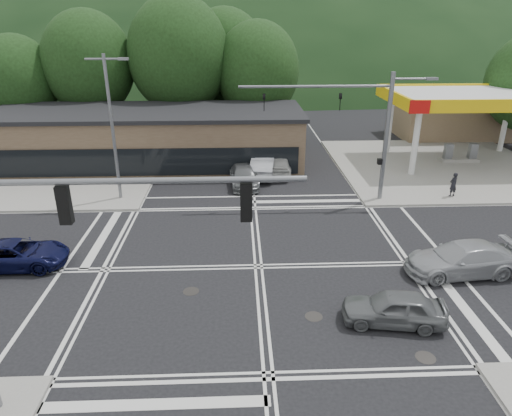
{
  "coord_description": "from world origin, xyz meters",
  "views": [
    {
      "loc": [
        -0.89,
        -18.81,
        10.87
      ],
      "look_at": [
        0.04,
        3.86,
        1.4
      ],
      "focal_mm": 32.0,
      "sensor_mm": 36.0,
      "label": 1
    }
  ],
  "objects_px": {
    "car_blue_west": "(17,254)",
    "car_silver_east": "(462,259)",
    "car_queue_a": "(263,166)",
    "car_queue_b": "(278,163)",
    "car_northbound": "(244,176)",
    "pedestrian": "(453,184)",
    "car_grey_center": "(394,308)"
  },
  "relations": [
    {
      "from": "car_queue_a",
      "to": "car_northbound",
      "type": "relative_size",
      "value": 1.04
    },
    {
      "from": "car_queue_a",
      "to": "pedestrian",
      "type": "bearing_deg",
      "value": 165.38
    },
    {
      "from": "car_northbound",
      "to": "pedestrian",
      "type": "height_order",
      "value": "pedestrian"
    },
    {
      "from": "car_blue_west",
      "to": "car_queue_a",
      "type": "distance_m",
      "value": 17.92
    },
    {
      "from": "car_silver_east",
      "to": "car_queue_a",
      "type": "distance_m",
      "value": 16.66
    },
    {
      "from": "car_grey_center",
      "to": "car_silver_east",
      "type": "height_order",
      "value": "car_silver_east"
    },
    {
      "from": "car_blue_west",
      "to": "car_silver_east",
      "type": "xyz_separation_m",
      "value": [
        20.56,
        -1.48,
        0.1
      ]
    },
    {
      "from": "car_blue_west",
      "to": "car_grey_center",
      "type": "height_order",
      "value": "car_grey_center"
    },
    {
      "from": "car_grey_center",
      "to": "car_northbound",
      "type": "xyz_separation_m",
      "value": [
        -5.45,
        16.01,
        -0.0
      ]
    },
    {
      "from": "car_queue_b",
      "to": "car_northbound",
      "type": "bearing_deg",
      "value": 48.63
    },
    {
      "from": "car_grey_center",
      "to": "car_queue_b",
      "type": "height_order",
      "value": "car_queue_b"
    },
    {
      "from": "car_grey_center",
      "to": "car_silver_east",
      "type": "distance_m",
      "value": 5.54
    },
    {
      "from": "car_blue_west",
      "to": "pedestrian",
      "type": "bearing_deg",
      "value": -73.6
    },
    {
      "from": "car_queue_a",
      "to": "car_queue_b",
      "type": "distance_m",
      "value": 1.26
    },
    {
      "from": "car_queue_b",
      "to": "car_grey_center",
      "type": "bearing_deg",
      "value": 104.14
    },
    {
      "from": "car_silver_east",
      "to": "pedestrian",
      "type": "distance_m",
      "value": 10.09
    },
    {
      "from": "car_queue_a",
      "to": "car_queue_b",
      "type": "bearing_deg",
      "value": -148.13
    },
    {
      "from": "car_queue_a",
      "to": "car_northbound",
      "type": "xyz_separation_m",
      "value": [
        -1.5,
        -1.99,
        -0.12
      ]
    },
    {
      "from": "pedestrian",
      "to": "car_grey_center",
      "type": "bearing_deg",
      "value": 36.13
    },
    {
      "from": "car_northbound",
      "to": "pedestrian",
      "type": "relative_size",
      "value": 2.87
    },
    {
      "from": "car_silver_east",
      "to": "pedestrian",
      "type": "height_order",
      "value": "pedestrian"
    },
    {
      "from": "car_northbound",
      "to": "car_grey_center",
      "type": "bearing_deg",
      "value": -75.7
    },
    {
      "from": "car_northbound",
      "to": "pedestrian",
      "type": "bearing_deg",
      "value": -17.58
    },
    {
      "from": "car_silver_east",
      "to": "pedestrian",
      "type": "relative_size",
      "value": 3.23
    },
    {
      "from": "car_blue_west",
      "to": "car_queue_b",
      "type": "xyz_separation_m",
      "value": [
        13.49,
        13.5,
        0.17
      ]
    },
    {
      "from": "pedestrian",
      "to": "car_silver_east",
      "type": "bearing_deg",
      "value": 46.18
    },
    {
      "from": "car_silver_east",
      "to": "car_queue_b",
      "type": "distance_m",
      "value": 16.57
    },
    {
      "from": "car_silver_east",
      "to": "car_queue_a",
      "type": "relative_size",
      "value": 1.09
    },
    {
      "from": "car_grey_center",
      "to": "car_northbound",
      "type": "bearing_deg",
      "value": -152.41
    },
    {
      "from": "car_queue_a",
      "to": "car_northbound",
      "type": "distance_m",
      "value": 2.49
    },
    {
      "from": "car_silver_east",
      "to": "car_queue_b",
      "type": "relative_size",
      "value": 1.06
    },
    {
      "from": "car_grey_center",
      "to": "car_queue_b",
      "type": "relative_size",
      "value": 0.81
    }
  ]
}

